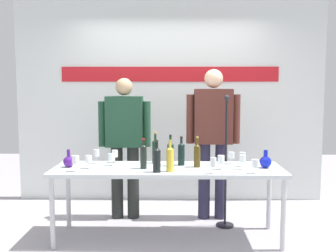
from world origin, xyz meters
The scene contains 26 objects.
ground_plane centered at (0.00, 0.00, 0.00)m, with size 10.00×10.00×0.00m, color #A69FA8.
back_wall centered at (0.00, 1.45, 1.50)m, with size 4.20×0.11×3.00m.
display_table centered at (0.00, 0.00, 0.69)m, with size 2.36×0.68×0.75m.
decanter_blue_left centered at (-1.02, 0.01, 0.81)m, with size 0.11×0.11×0.18m.
decanter_blue_right centered at (1.00, 0.01, 0.82)m, with size 0.12×0.12×0.18m.
presenter_left centered at (-0.52, 0.64, 0.96)m, with size 0.62×0.22×1.68m.
presenter_right centered at (0.52, 0.64, 1.03)m, with size 0.63×0.22×1.78m.
wine_bottle_0 centered at (-0.10, -0.21, 0.88)m, with size 0.08×0.08×0.32m.
wine_bottle_1 centered at (0.14, 0.13, 0.88)m, with size 0.07×0.07×0.31m.
wine_bottle_2 centered at (0.03, -0.18, 0.89)m, with size 0.07×0.07×0.31m.
wine_bottle_3 centered at (-0.25, -0.05, 0.89)m, with size 0.07×0.07×0.31m.
wine_bottle_4 centered at (-0.14, 0.23, 0.89)m, with size 0.07×0.07×0.34m.
wine_bottle_5 centered at (0.30, 0.03, 0.88)m, with size 0.07×0.07×0.32m.
wine_bottle_6 centered at (0.03, 0.08, 0.89)m, with size 0.07×0.07×0.33m.
wine_glass_left_0 centered at (-0.59, 0.08, 0.84)m, with size 0.07×0.07×0.13m.
wine_glass_left_1 centered at (-0.90, -0.20, 0.86)m, with size 0.07×0.07×0.16m.
wine_glass_left_2 centered at (-0.59, 0.26, 0.85)m, with size 0.07×0.07×0.14m.
wine_glass_left_3 centered at (-0.80, -0.07, 0.85)m, with size 0.07×0.07×0.14m.
wine_glass_left_4 centered at (-0.77, 0.21, 0.86)m, with size 0.06×0.06×0.15m.
wine_glass_right_0 centered at (0.75, -0.07, 0.86)m, with size 0.07×0.07×0.14m.
wine_glass_right_1 centered at (0.44, -0.28, 0.86)m, with size 0.06×0.06×0.16m.
wine_glass_right_2 centered at (0.54, -0.08, 0.85)m, with size 0.07×0.07×0.14m.
wine_glass_right_3 centered at (0.68, 0.20, 0.85)m, with size 0.07×0.07×0.13m.
wine_glass_right_4 centered at (0.84, -0.25, 0.85)m, with size 0.07×0.07×0.14m.
wine_glass_right_5 centered at (0.78, 0.07, 0.86)m, with size 0.06×0.06×0.15m.
microphone_stand centered at (0.64, 0.36, 0.50)m, with size 0.20×0.20×1.49m.
Camera 1 is at (0.07, -3.97, 1.60)m, focal length 41.96 mm.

